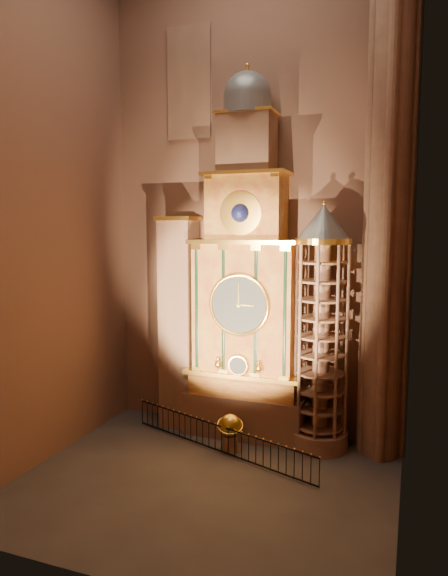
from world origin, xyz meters
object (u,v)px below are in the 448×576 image
at_px(astronomical_clock, 246,294).
at_px(iron_railing, 218,438).
at_px(stair_turret, 321,330).
at_px(celestial_globe, 230,429).
at_px(portrait_tower, 179,322).

bearing_deg(astronomical_clock, iron_railing, -101.57).
distance_m(stair_turret, celestial_globe, 5.83).
relative_size(portrait_tower, iron_railing, 1.10).
bearing_deg(stair_turret, astronomical_clock, 175.70).
xyz_separation_m(celestial_globe, iron_railing, (-0.43, -0.29, -0.36)).
distance_m(portrait_tower, celestial_globe, 5.72).
xyz_separation_m(astronomical_clock, stair_turret, (3.50, -0.26, -1.41)).
height_order(astronomical_clock, portrait_tower, astronomical_clock).
xyz_separation_m(astronomical_clock, iron_railing, (-0.48, -2.32, -6.04)).
height_order(celestial_globe, iron_railing, celestial_globe).
bearing_deg(astronomical_clock, stair_turret, -4.30).
bearing_deg(astronomical_clock, celestial_globe, -91.23).
bearing_deg(portrait_tower, astronomical_clock, -0.29).
height_order(stair_turret, iron_railing, stair_turret).
height_order(portrait_tower, iron_railing, portrait_tower).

